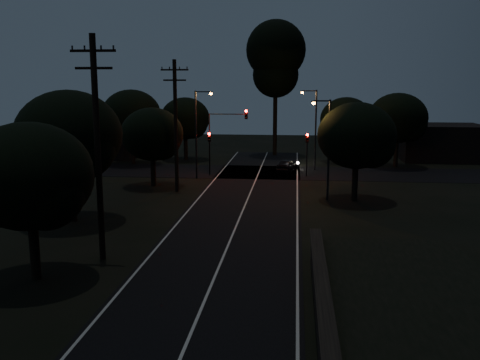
{
  "coord_description": "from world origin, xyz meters",
  "views": [
    {
      "loc": [
        3.56,
        -9.86,
        8.75
      ],
      "look_at": [
        0.0,
        24.0,
        2.5
      ],
      "focal_mm": 40.0,
      "sensor_mm": 36.0,
      "label": 1
    }
  ],
  "objects_px": {
    "car": "(287,165)",
    "signal_mast": "(227,130)",
    "utility_pole_mid": "(97,145)",
    "streetlight_b": "(314,124)",
    "tall_pine": "(276,58)",
    "streetlight_a": "(198,128)",
    "utility_pole_far": "(176,124)",
    "streetlight_c": "(327,142)",
    "signal_right": "(307,147)",
    "signal_left": "(209,145)"
  },
  "relations": [
    {
      "from": "signal_right",
      "to": "streetlight_a",
      "type": "xyz_separation_m",
      "value": [
        -9.91,
        -1.99,
        1.8
      ]
    },
    {
      "from": "signal_right",
      "to": "signal_mast",
      "type": "height_order",
      "value": "signal_mast"
    },
    {
      "from": "car",
      "to": "signal_mast",
      "type": "bearing_deg",
      "value": 42.4
    },
    {
      "from": "signal_right",
      "to": "car",
      "type": "distance_m",
      "value": 4.08
    },
    {
      "from": "streetlight_b",
      "to": "car",
      "type": "height_order",
      "value": "streetlight_b"
    },
    {
      "from": "tall_pine",
      "to": "signal_right",
      "type": "bearing_deg",
      "value": -76.51
    },
    {
      "from": "signal_right",
      "to": "utility_pole_far",
      "type": "bearing_deg",
      "value": -143.0
    },
    {
      "from": "utility_pole_mid",
      "to": "utility_pole_far",
      "type": "relative_size",
      "value": 1.05
    },
    {
      "from": "utility_pole_mid",
      "to": "signal_mast",
      "type": "relative_size",
      "value": 1.76
    },
    {
      "from": "streetlight_a",
      "to": "streetlight_b",
      "type": "xyz_separation_m",
      "value": [
        10.61,
        6.0,
        0.0
      ]
    },
    {
      "from": "signal_mast",
      "to": "streetlight_c",
      "type": "xyz_separation_m",
      "value": [
        8.74,
        -9.99,
        0.01
      ]
    },
    {
      "from": "signal_left",
      "to": "streetlight_a",
      "type": "distance_m",
      "value": 2.77
    },
    {
      "from": "signal_right",
      "to": "streetlight_c",
      "type": "height_order",
      "value": "streetlight_c"
    },
    {
      "from": "utility_pole_mid",
      "to": "car",
      "type": "xyz_separation_m",
      "value": [
        8.74,
        27.87,
        -5.11
      ]
    },
    {
      "from": "utility_pole_far",
      "to": "tall_pine",
      "type": "height_order",
      "value": "tall_pine"
    },
    {
      "from": "streetlight_a",
      "to": "utility_pole_far",
      "type": "bearing_deg",
      "value": -96.59
    },
    {
      "from": "signal_mast",
      "to": "car",
      "type": "relative_size",
      "value": 1.7
    },
    {
      "from": "signal_right",
      "to": "streetlight_a",
      "type": "relative_size",
      "value": 0.51
    },
    {
      "from": "signal_left",
      "to": "streetlight_b",
      "type": "height_order",
      "value": "streetlight_b"
    },
    {
      "from": "tall_pine",
      "to": "streetlight_b",
      "type": "height_order",
      "value": "tall_pine"
    },
    {
      "from": "signal_mast",
      "to": "streetlight_a",
      "type": "xyz_separation_m",
      "value": [
        -2.39,
        -1.99,
        0.3
      ]
    },
    {
      "from": "streetlight_a",
      "to": "signal_mast",
      "type": "bearing_deg",
      "value": 39.77
    },
    {
      "from": "signal_mast",
      "to": "streetlight_a",
      "type": "bearing_deg",
      "value": -140.23
    },
    {
      "from": "utility_pole_far",
      "to": "signal_mast",
      "type": "xyz_separation_m",
      "value": [
        3.09,
        7.99,
        -1.15
      ]
    },
    {
      "from": "utility_pole_far",
      "to": "tall_pine",
      "type": "bearing_deg",
      "value": 73.07
    },
    {
      "from": "utility_pole_mid",
      "to": "tall_pine",
      "type": "height_order",
      "value": "tall_pine"
    },
    {
      "from": "car",
      "to": "streetlight_c",
      "type": "bearing_deg",
      "value": 118.96
    },
    {
      "from": "streetlight_b",
      "to": "signal_right",
      "type": "bearing_deg",
      "value": -100.0
    },
    {
      "from": "utility_pole_mid",
      "to": "utility_pole_far",
      "type": "distance_m",
      "value": 17.0
    },
    {
      "from": "tall_pine",
      "to": "streetlight_c",
      "type": "bearing_deg",
      "value": -79.07
    },
    {
      "from": "streetlight_c",
      "to": "utility_pole_mid",
      "type": "bearing_deg",
      "value": -128.26
    },
    {
      "from": "signal_mast",
      "to": "utility_pole_mid",
      "type": "bearing_deg",
      "value": -97.04
    },
    {
      "from": "utility_pole_mid",
      "to": "streetlight_c",
      "type": "xyz_separation_m",
      "value": [
        11.83,
        15.0,
        -1.39
      ]
    },
    {
      "from": "tall_pine",
      "to": "streetlight_a",
      "type": "distance_m",
      "value": 19.41
    },
    {
      "from": "signal_left",
      "to": "signal_right",
      "type": "xyz_separation_m",
      "value": [
        9.2,
        0.0,
        0.0
      ]
    },
    {
      "from": "utility_pole_far",
      "to": "streetlight_c",
      "type": "distance_m",
      "value": 12.05
    },
    {
      "from": "tall_pine",
      "to": "signal_right",
      "type": "relative_size",
      "value": 3.91
    },
    {
      "from": "streetlight_a",
      "to": "streetlight_c",
      "type": "height_order",
      "value": "streetlight_a"
    },
    {
      "from": "streetlight_b",
      "to": "streetlight_c",
      "type": "bearing_deg",
      "value": -87.86
    },
    {
      "from": "tall_pine",
      "to": "car",
      "type": "height_order",
      "value": "tall_pine"
    },
    {
      "from": "signal_left",
      "to": "signal_mast",
      "type": "xyz_separation_m",
      "value": [
        1.69,
        0.0,
        1.5
      ]
    },
    {
      "from": "streetlight_b",
      "to": "utility_pole_mid",
      "type": "bearing_deg",
      "value": -111.3
    },
    {
      "from": "utility_pole_far",
      "to": "signal_left",
      "type": "bearing_deg",
      "value": 80.06
    },
    {
      "from": "utility_pole_mid",
      "to": "streetlight_c",
      "type": "height_order",
      "value": "utility_pole_mid"
    },
    {
      "from": "utility_pole_mid",
      "to": "streetlight_b",
      "type": "distance_m",
      "value": 31.15
    },
    {
      "from": "streetlight_c",
      "to": "utility_pole_far",
      "type": "bearing_deg",
      "value": 170.4
    },
    {
      "from": "utility_pole_far",
      "to": "streetlight_c",
      "type": "height_order",
      "value": "utility_pole_far"
    },
    {
      "from": "streetlight_a",
      "to": "tall_pine",
      "type": "bearing_deg",
      "value": 69.64
    },
    {
      "from": "utility_pole_mid",
      "to": "tall_pine",
      "type": "xyz_separation_m",
      "value": [
        7.0,
        40.0,
        5.82
      ]
    },
    {
      "from": "signal_left",
      "to": "streetlight_c",
      "type": "relative_size",
      "value": 0.55
    }
  ]
}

